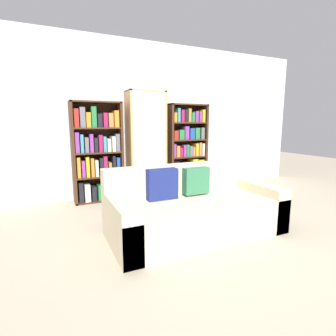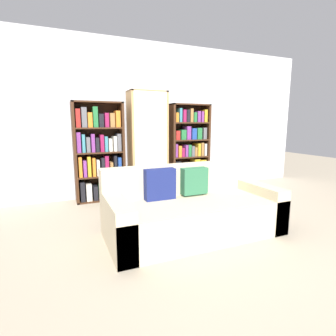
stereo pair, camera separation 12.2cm
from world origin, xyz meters
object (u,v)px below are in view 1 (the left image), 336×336
at_px(bookshelf_left, 97,154).
at_px(bookshelf_right, 187,150).
at_px(wine_bottle, 206,196).
at_px(display_cabinet, 146,144).
at_px(couch, 194,210).

relative_size(bookshelf_left, bookshelf_right, 1.00).
relative_size(bookshelf_left, wine_bottle, 4.73).
relative_size(bookshelf_left, display_cabinet, 0.89).
bearing_deg(couch, bookshelf_left, 113.51).
bearing_deg(bookshelf_right, couch, -116.27).
distance_m(couch, display_cabinet, 1.90).
xyz_separation_m(couch, wine_bottle, (0.73, 0.85, -0.14)).
bearing_deg(display_cabinet, couch, -91.96).
distance_m(couch, bookshelf_left, 2.03).
bearing_deg(display_cabinet, bookshelf_right, 1.13).
height_order(display_cabinet, wine_bottle, display_cabinet).
height_order(bookshelf_right, wine_bottle, bookshelf_right).
xyz_separation_m(couch, bookshelf_left, (-0.78, 1.80, 0.50)).
distance_m(couch, bookshelf_right, 2.07).
bearing_deg(wine_bottle, bookshelf_left, 147.89).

